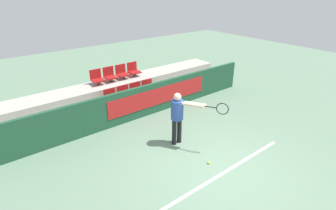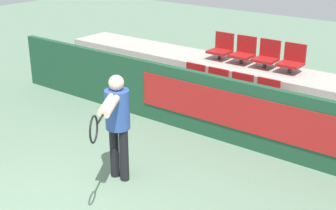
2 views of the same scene
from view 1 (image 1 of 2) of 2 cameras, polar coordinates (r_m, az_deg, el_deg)
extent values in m
plane|color=slate|center=(6.88, 10.80, -13.05)|extent=(30.00, 30.00, 0.00)
cube|color=white|center=(6.76, 12.40, -13.98)|extent=(4.25, 0.08, 0.01)
cube|color=#1E4C33|center=(8.88, -5.70, 0.70)|extent=(9.41, 0.12, 1.10)
cube|color=red|center=(9.17, -1.67, 2.03)|extent=(4.04, 0.02, 0.61)
cube|color=#ADA89E|center=(9.49, -7.57, 0.01)|extent=(9.01, 1.03, 0.42)
cube|color=#ADA89E|center=(10.24, -10.62, 3.02)|extent=(9.01, 1.03, 0.85)
cylinder|color=#333333|center=(9.09, -11.95, 0.47)|extent=(0.07, 0.07, 0.14)
cube|color=#A31919|center=(9.05, -12.01, 1.02)|extent=(0.42, 0.40, 0.05)
cube|color=#A31919|center=(9.13, -12.63, 2.50)|extent=(0.42, 0.04, 0.34)
cylinder|color=#333333|center=(9.30, -9.17, 1.28)|extent=(0.07, 0.07, 0.14)
cube|color=#A31919|center=(9.26, -9.21, 1.82)|extent=(0.42, 0.40, 0.05)
cube|color=#A31919|center=(9.34, -9.84, 3.26)|extent=(0.42, 0.04, 0.34)
cylinder|color=#333333|center=(9.53, -6.51, 2.05)|extent=(0.07, 0.07, 0.14)
cube|color=#A31919|center=(9.49, -6.54, 2.58)|extent=(0.42, 0.40, 0.05)
cube|color=#A31919|center=(9.57, -7.18, 3.98)|extent=(0.42, 0.04, 0.34)
cylinder|color=#333333|center=(9.78, -3.99, 2.78)|extent=(0.07, 0.07, 0.14)
cube|color=#A31919|center=(9.75, -4.00, 3.29)|extent=(0.42, 0.40, 0.05)
cube|color=#A31919|center=(9.82, -4.64, 4.66)|extent=(0.42, 0.04, 0.34)
cylinder|color=#333333|center=(9.81, -14.92, 4.71)|extent=(0.07, 0.07, 0.14)
cube|color=#A31919|center=(9.78, -14.98, 5.23)|extent=(0.42, 0.40, 0.05)
cube|color=#A31919|center=(9.88, -15.54, 6.56)|extent=(0.42, 0.04, 0.34)
cylinder|color=#333333|center=(10.01, -12.27, 5.38)|extent=(0.07, 0.07, 0.14)
cube|color=#A31919|center=(9.98, -12.32, 5.89)|extent=(0.42, 0.40, 0.05)
cube|color=#A31919|center=(10.07, -12.89, 7.19)|extent=(0.42, 0.04, 0.34)
cylinder|color=#333333|center=(10.22, -9.72, 6.02)|extent=(0.07, 0.07, 0.14)
cube|color=#A31919|center=(10.19, -9.76, 6.52)|extent=(0.42, 0.40, 0.05)
cube|color=#A31919|center=(10.29, -10.33, 7.79)|extent=(0.42, 0.04, 0.34)
cylinder|color=#333333|center=(10.46, -7.27, 6.61)|extent=(0.07, 0.07, 0.14)
cube|color=#A31919|center=(10.43, -7.30, 7.11)|extent=(0.42, 0.40, 0.05)
cube|color=#A31919|center=(10.52, -7.88, 8.35)|extent=(0.42, 0.04, 0.34)
cylinder|color=black|center=(7.39, 1.37, -5.93)|extent=(0.13, 0.13, 0.78)
cylinder|color=black|center=(7.49, 2.49, -5.47)|extent=(0.13, 0.13, 0.78)
cylinder|color=#2D4C99|center=(7.12, 2.01, -1.06)|extent=(0.34, 0.34, 0.56)
sphere|color=beige|center=(6.96, 2.06, 1.78)|extent=(0.21, 0.21, 0.21)
cylinder|color=beige|center=(6.87, 5.41, 0.02)|extent=(0.38, 0.55, 0.09)
cylinder|color=beige|center=(6.93, 5.97, 0.22)|extent=(0.38, 0.55, 0.09)
cylinder|color=black|center=(6.81, 9.29, -0.44)|extent=(0.18, 0.27, 0.03)
torus|color=black|center=(6.77, 11.77, -0.83)|extent=(0.19, 0.29, 0.32)
sphere|color=#CCDB33|center=(6.92, 8.85, -12.31)|extent=(0.07, 0.07, 0.07)
camera|label=2|loc=(8.36, 48.97, 11.45)|focal=50.00mm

